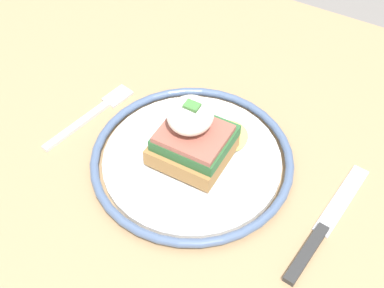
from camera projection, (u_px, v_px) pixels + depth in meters
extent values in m
cube|color=tan|center=(153.00, 199.00, 0.60)|extent=(1.04, 0.84, 0.03)
cylinder|color=tan|center=(75.00, 101.00, 1.24)|extent=(0.06, 0.06, 0.71)
cylinder|color=white|center=(192.00, 161.00, 0.61)|extent=(0.20, 0.20, 0.01)
torus|color=slate|center=(192.00, 158.00, 0.61)|extent=(0.23, 0.23, 0.01)
cube|color=#9E703D|center=(192.00, 149.00, 0.60)|extent=(0.08, 0.07, 0.02)
cube|color=#2D6033|center=(195.00, 138.00, 0.59)|extent=(0.08, 0.07, 0.01)
cube|color=#9E5647|center=(194.00, 134.00, 0.58)|extent=(0.07, 0.06, 0.01)
ellipsoid|color=white|center=(190.00, 115.00, 0.56)|extent=(0.05, 0.05, 0.04)
cylinder|color=#EAD166|center=(227.00, 136.00, 0.62)|extent=(0.05, 0.05, 0.00)
cube|color=#47843D|center=(192.00, 105.00, 0.55)|extent=(0.02, 0.01, 0.00)
cube|color=silver|center=(77.00, 125.00, 0.65)|extent=(0.03, 0.10, 0.00)
cube|color=silver|center=(118.00, 96.00, 0.69)|extent=(0.03, 0.04, 0.00)
cube|color=#2D2D2D|center=(307.00, 253.00, 0.54)|extent=(0.02, 0.08, 0.01)
cube|color=silver|center=(342.00, 200.00, 0.58)|extent=(0.03, 0.11, 0.00)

